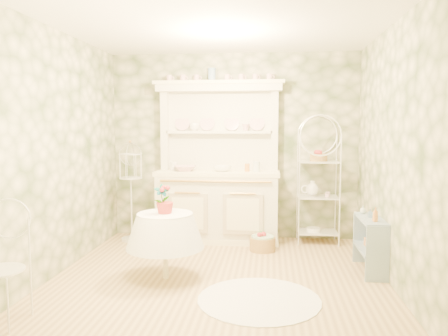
# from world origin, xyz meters

# --- Properties ---
(floor) EXTENTS (3.60, 3.60, 0.00)m
(floor) POSITION_xyz_m (0.00, 0.00, 0.00)
(floor) COLOR tan
(floor) RESTS_ON ground
(ceiling) EXTENTS (3.60, 3.60, 0.00)m
(ceiling) POSITION_xyz_m (0.00, 0.00, 2.70)
(ceiling) COLOR white
(ceiling) RESTS_ON floor
(wall_left) EXTENTS (3.60, 3.60, 0.00)m
(wall_left) POSITION_xyz_m (-1.80, 0.00, 1.35)
(wall_left) COLOR beige
(wall_left) RESTS_ON floor
(wall_right) EXTENTS (3.60, 3.60, 0.00)m
(wall_right) POSITION_xyz_m (1.80, 0.00, 1.35)
(wall_right) COLOR beige
(wall_right) RESTS_ON floor
(wall_back) EXTENTS (3.60, 3.60, 0.00)m
(wall_back) POSITION_xyz_m (0.00, 1.80, 1.35)
(wall_back) COLOR beige
(wall_back) RESTS_ON floor
(wall_front) EXTENTS (3.60, 3.60, 0.00)m
(wall_front) POSITION_xyz_m (0.00, -1.80, 1.35)
(wall_front) COLOR beige
(wall_front) RESTS_ON floor
(kitchen_dresser) EXTENTS (1.87, 0.61, 2.29)m
(kitchen_dresser) POSITION_xyz_m (-0.20, 1.52, 1.15)
(kitchen_dresser) COLOR white
(kitchen_dresser) RESTS_ON floor
(bakers_rack) EXTENTS (0.58, 0.42, 1.87)m
(bakers_rack) POSITION_xyz_m (1.22, 1.58, 0.93)
(bakers_rack) COLOR white
(bakers_rack) RESTS_ON floor
(side_shelf) EXTENTS (0.33, 0.68, 0.56)m
(side_shelf) POSITION_xyz_m (1.68, 0.36, 0.28)
(side_shelf) COLOR #88A0B3
(side_shelf) RESTS_ON floor
(round_table) EXTENTS (0.72, 0.72, 0.60)m
(round_table) POSITION_xyz_m (-0.57, -0.11, 0.30)
(round_table) COLOR white
(round_table) RESTS_ON floor
(birdcage_stand) EXTENTS (0.39, 0.39, 1.51)m
(birdcage_stand) POSITION_xyz_m (-1.43, 1.39, 0.76)
(birdcage_stand) COLOR white
(birdcage_stand) RESTS_ON floor
(floor_basket) EXTENTS (0.37, 0.37, 0.22)m
(floor_basket) POSITION_xyz_m (0.45, 1.07, 0.11)
(floor_basket) COLOR #AE8849
(floor_basket) RESTS_ON floor
(lace_rug) EXTENTS (1.35, 1.35, 0.01)m
(lace_rug) POSITION_xyz_m (0.45, -0.60, 0.00)
(lace_rug) COLOR white
(lace_rug) RESTS_ON floor
(bowl_floral) EXTENTS (0.35, 0.35, 0.08)m
(bowl_floral) POSITION_xyz_m (-0.66, 1.48, 1.02)
(bowl_floral) COLOR white
(bowl_floral) RESTS_ON kitchen_dresser
(bowl_white) EXTENTS (0.31, 0.31, 0.08)m
(bowl_white) POSITION_xyz_m (-0.13, 1.47, 1.02)
(bowl_white) COLOR white
(bowl_white) RESTS_ON kitchen_dresser
(cup_left) EXTENTS (0.16, 0.16, 0.11)m
(cup_left) POSITION_xyz_m (-0.56, 1.68, 1.61)
(cup_left) COLOR white
(cup_left) RESTS_ON kitchen_dresser
(cup_right) EXTENTS (0.13, 0.13, 0.10)m
(cup_right) POSITION_xyz_m (0.19, 1.68, 1.61)
(cup_right) COLOR white
(cup_right) RESTS_ON kitchen_dresser
(potted_geranium) EXTENTS (0.19, 0.16, 0.31)m
(potted_geranium) POSITION_xyz_m (-0.60, -0.12, 0.85)
(potted_geranium) COLOR #3F7238
(potted_geranium) RESTS_ON round_table
(bottle_amber) EXTENTS (0.08, 0.08, 0.15)m
(bottle_amber) POSITION_xyz_m (1.68, 0.18, 0.68)
(bottle_amber) COLOR orange
(bottle_amber) RESTS_ON side_shelf
(bottle_blue) EXTENTS (0.05, 0.05, 0.10)m
(bottle_blue) POSITION_xyz_m (1.67, 0.39, 0.65)
(bottle_blue) COLOR #7596BA
(bottle_blue) RESTS_ON side_shelf
(bottle_glass) EXTENTS (0.08, 0.08, 0.10)m
(bottle_glass) POSITION_xyz_m (1.64, 0.63, 0.65)
(bottle_glass) COLOR silver
(bottle_glass) RESTS_ON side_shelf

